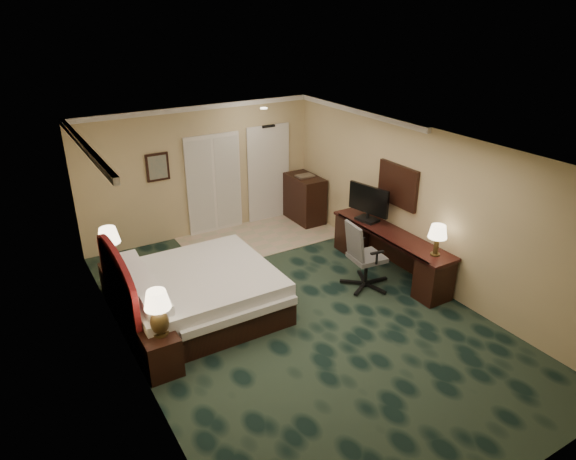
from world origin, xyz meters
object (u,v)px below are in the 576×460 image
nightstand_near (161,353)px  desk (389,252)px  bed_bench (264,281)px  minibar (305,199)px  tv (368,204)px  desk_chair (367,254)px  nightstand_far (116,280)px  lamp_near (159,313)px  lamp_far (110,247)px  bed (200,294)px

nightstand_near → desk: (4.44, 0.57, 0.10)m
bed_bench → minibar: minibar is taller
tv → desk_chair: (-0.67, -0.84, -0.51)m
nightstand_far → minibar: size_ratio=0.51×
minibar → tv: bearing=-90.0°
lamp_near → minibar: (4.39, 3.38, -0.38)m
nightstand_near → lamp_far: 2.42m
bed_bench → desk_chair: (1.59, -0.76, 0.41)m
nightstand_near → lamp_far: size_ratio=0.83×
lamp_far → desk_chair: lamp_far is taller
bed → nightstand_near: bed is taller
desk_chair → nightstand_far: bearing=159.1°
lamp_far → desk: lamp_far is taller
bed_bench → nightstand_far: bearing=148.4°
bed → lamp_far: size_ratio=3.28×
nightstand_far → bed_bench: bearing=-28.6°
nightstand_near → desk: bearing=7.3°
nightstand_far → bed: bearing=-52.4°
nightstand_far → tv: 4.66m
lamp_far → minibar: (4.45, 1.05, -0.35)m
nightstand_far → lamp_near: bearing=-88.6°
desk_chair → lamp_far: bearing=158.9°
lamp_far → minibar: size_ratio=0.66×
bed → lamp_far: 1.73m
lamp_far → tv: bearing=-14.1°
lamp_near → minibar: 5.56m
nightstand_far → desk: 4.79m
nightstand_near → desk_chair: 3.79m
nightstand_near → lamp_near: lamp_near is taller
lamp_near → lamp_far: (-0.06, 2.33, -0.02)m
lamp_far → desk_chair: 4.27m
nightstand_near → desk: desk is taller
lamp_far → desk: bearing=-21.7°
desk → lamp_near: bearing=-172.8°
lamp_near → desk: bearing=7.2°
nightstand_near → lamp_near: size_ratio=0.87×
desk → desk_chair: (-0.68, -0.19, 0.22)m
bed → nightstand_far: size_ratio=4.27×
bed → lamp_far: lamp_far is taller
lamp_near → desk: size_ratio=0.24×
nightstand_near → bed_bench: (2.17, 1.14, -0.09)m
bed → desk: desk is taller
nightstand_far → bed_bench: size_ratio=0.46×
bed → bed_bench: 1.20m
nightstand_far → lamp_far: size_ratio=0.77×
lamp_far → desk_chair: (3.78, -1.96, -0.26)m
lamp_far → tv: (4.45, -1.12, 0.25)m
nightstand_near → minibar: minibar is taller
nightstand_far → desk_chair: (3.77, -1.95, 0.34)m
desk → desk_chair: size_ratio=2.22×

